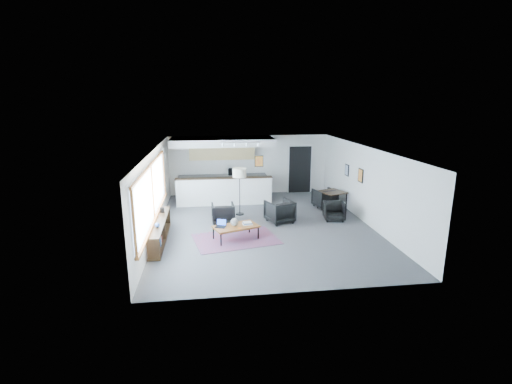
{
  "coord_description": "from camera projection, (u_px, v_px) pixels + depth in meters",
  "views": [
    {
      "loc": [
        -1.81,
        -11.72,
        4.14
      ],
      "look_at": [
        -0.22,
        0.4,
        1.07
      ],
      "focal_mm": 26.0,
      "sensor_mm": 36.0,
      "label": 1
    }
  ],
  "objects": [
    {
      "name": "microwave",
      "position": [
        234.0,
        171.0,
        16.14
      ],
      "size": [
        0.53,
        0.34,
        0.34
      ],
      "primitive_type": "imported",
      "rotation": [
        0.0,
        0.0,
        -0.13
      ],
      "color": "black",
      "rests_on": "kitchenette"
    },
    {
      "name": "coffee_table",
      "position": [
        236.0,
        227.0,
        11.18
      ],
      "size": [
        1.48,
        1.12,
        0.43
      ],
      "rotation": [
        0.0,
        0.0,
        0.35
      ],
      "color": "brown",
      "rests_on": "floor"
    },
    {
      "name": "console",
      "position": [
        160.0,
        231.0,
        11.0
      ],
      "size": [
        0.35,
        3.0,
        0.8
      ],
      "color": "black",
      "rests_on": "floor"
    },
    {
      "name": "room",
      "position": [
        264.0,
        188.0,
        12.18
      ],
      "size": [
        7.02,
        9.02,
        2.62
      ],
      "color": "#4D4D50",
      "rests_on": "ground"
    },
    {
      "name": "dining_table",
      "position": [
        332.0,
        193.0,
        14.16
      ],
      "size": [
        1.1,
        1.1,
        0.72
      ],
      "rotation": [
        0.0,
        0.0,
        0.37
      ],
      "color": "black",
      "rests_on": "floor"
    },
    {
      "name": "armchair_left",
      "position": [
        223.0,
        213.0,
        12.64
      ],
      "size": [
        0.77,
        0.72,
        0.77
      ],
      "primitive_type": "imported",
      "rotation": [
        0.0,
        0.0,
        3.18
      ],
      "color": "black",
      "rests_on": "floor"
    },
    {
      "name": "track_light",
      "position": [
        240.0,
        143.0,
        13.93
      ],
      "size": [
        1.6,
        0.07,
        0.15
      ],
      "color": "silver",
      "rests_on": "room"
    },
    {
      "name": "coaster",
      "position": [
        240.0,
        228.0,
        10.95
      ],
      "size": [
        0.12,
        0.12,
        0.01
      ],
      "rotation": [
        0.0,
        0.0,
        -0.35
      ],
      "color": "#E5590C",
      "rests_on": "coffee_table"
    },
    {
      "name": "laptop",
      "position": [
        221.0,
        224.0,
        11.1
      ],
      "size": [
        0.36,
        0.33,
        0.22
      ],
      "rotation": [
        0.0,
        0.0,
        -0.33
      ],
      "color": "black",
      "rests_on": "coffee_table"
    },
    {
      "name": "dining_chair_near",
      "position": [
        334.0,
        212.0,
        13.01
      ],
      "size": [
        0.67,
        0.64,
        0.61
      ],
      "primitive_type": "imported",
      "rotation": [
        0.0,
        0.0,
        -0.15
      ],
      "color": "black",
      "rests_on": "floor"
    },
    {
      "name": "book_stack",
      "position": [
        247.0,
        223.0,
        11.27
      ],
      "size": [
        0.31,
        0.26,
        0.09
      ],
      "rotation": [
        0.0,
        0.0,
        0.12
      ],
      "color": "silver",
      "rests_on": "coffee_table"
    },
    {
      "name": "wall_art_upper",
      "position": [
        347.0,
        170.0,
        14.21
      ],
      "size": [
        0.03,
        0.34,
        0.44
      ],
      "color": "black",
      "rests_on": "room"
    },
    {
      "name": "window",
      "position": [
        152.0,
        194.0,
        10.85
      ],
      "size": [
        0.1,
        5.95,
        1.66
      ],
      "color": "#8CBFFF",
      "rests_on": "room"
    },
    {
      "name": "doorway",
      "position": [
        300.0,
        169.0,
        16.78
      ],
      "size": [
        1.1,
        0.12,
        2.15
      ],
      "color": "black",
      "rests_on": "room"
    },
    {
      "name": "floor_lamp",
      "position": [
        239.0,
        174.0,
        13.35
      ],
      "size": [
        0.58,
        0.58,
        1.74
      ],
      "rotation": [
        0.0,
        0.0,
        0.17
      ],
      "color": "black",
      "rests_on": "floor"
    },
    {
      "name": "kilim_rug",
      "position": [
        236.0,
        239.0,
        11.27
      ],
      "size": [
        2.75,
        2.14,
        0.01
      ],
      "rotation": [
        0.0,
        0.0,
        0.2
      ],
      "color": "#61334E",
      "rests_on": "floor"
    },
    {
      "name": "dining_chair_far",
      "position": [
        325.0,
        199.0,
        14.55
      ],
      "size": [
        0.8,
        0.77,
        0.69
      ],
      "primitive_type": "imported",
      "rotation": [
        0.0,
        0.0,
        3.38
      ],
      "color": "black",
      "rests_on": "floor"
    },
    {
      "name": "wall_art_lower",
      "position": [
        361.0,
        176.0,
        12.94
      ],
      "size": [
        0.03,
        0.38,
        0.48
      ],
      "color": "black",
      "rests_on": "room"
    },
    {
      "name": "kitchenette",
      "position": [
        223.0,
        167.0,
        15.58
      ],
      "size": [
        4.2,
        1.96,
        2.6
      ],
      "color": "white",
      "rests_on": "floor"
    },
    {
      "name": "ceramic_pot",
      "position": [
        235.0,
        222.0,
        11.13
      ],
      "size": [
        0.24,
        0.24,
        0.24
      ],
      "rotation": [
        0.0,
        0.0,
        -0.24
      ],
      "color": "gray",
      "rests_on": "coffee_table"
    },
    {
      "name": "armchair_right",
      "position": [
        280.0,
        210.0,
        12.74
      ],
      "size": [
        1.05,
        1.01,
        0.85
      ],
      "primitive_type": "imported",
      "rotation": [
        0.0,
        0.0,
        3.49
      ],
      "color": "black",
      "rests_on": "floor"
    }
  ]
}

